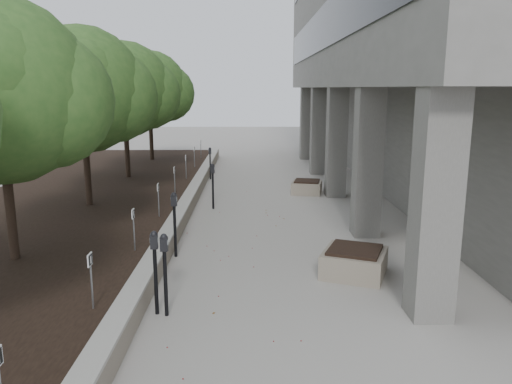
{
  "coord_description": "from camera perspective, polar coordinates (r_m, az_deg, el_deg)",
  "views": [
    {
      "loc": [
        0.27,
        -7.16,
        3.98
      ],
      "look_at": [
        0.4,
        5.99,
        1.21
      ],
      "focal_mm": 34.8,
      "sensor_mm": 36.0,
      "label": 1
    }
  ],
  "objects": [
    {
      "name": "parking_sign_2",
      "position": [
        8.67,
        -18.39,
        -9.71
      ],
      "size": [
        0.04,
        0.22,
        0.96
      ],
      "primitive_type": null,
      "color": "black",
      "rests_on": "planting_bed"
    },
    {
      "name": "parking_meter_3",
      "position": [
        11.95,
        -9.32,
        -3.74
      ],
      "size": [
        0.16,
        0.12,
        1.58
      ],
      "primitive_type": null,
      "rotation": [
        0.0,
        0.0,
        -0.04
      ],
      "color": "black",
      "rests_on": "ground"
    },
    {
      "name": "crabapple_tree_2",
      "position": [
        11.39,
        -27.17,
        6.26
      ],
      "size": [
        4.6,
        4.0,
        5.44
      ],
      "primitive_type": null,
      "color": "#2E5620",
      "rests_on": "planting_bed"
    },
    {
      "name": "parking_sign_3",
      "position": [
        11.4,
        -13.86,
        -4.25
      ],
      "size": [
        0.04,
        0.22,
        0.96
      ],
      "primitive_type": null,
      "color": "black",
      "rests_on": "planting_bed"
    },
    {
      "name": "berry_scatter",
      "position": [
        12.79,
        -2.2,
        -6.19
      ],
      "size": [
        3.3,
        14.1,
        0.02
      ],
      "primitive_type": null,
      "color": "maroon",
      "rests_on": "ground"
    },
    {
      "name": "planting_bed",
      "position": [
        17.57,
        -19.72,
        -1.25
      ],
      "size": [
        7.0,
        26.0,
        0.4
      ],
      "primitive_type": "cube",
      "color": "black",
      "rests_on": "ground"
    },
    {
      "name": "crabapple_tree_3",
      "position": [
        16.01,
        -19.22,
        8.16
      ],
      "size": [
        4.6,
        4.0,
        5.44
      ],
      "primitive_type": null,
      "color": "#2E5620",
      "rests_on": "planting_bed"
    },
    {
      "name": "parking_meter_4",
      "position": [
        16.55,
        -4.98,
        0.65
      ],
      "size": [
        0.17,
        0.13,
        1.53
      ],
      "primitive_type": null,
      "rotation": [
        0.0,
        0.0,
        -0.17
      ],
      "color": "black",
      "rests_on": "ground"
    },
    {
      "name": "retaining_wall",
      "position": [
        16.71,
        -7.74,
        -1.12
      ],
      "size": [
        0.39,
        26.0,
        0.5
      ],
      "primitive_type": null,
      "color": "gray",
      "rests_on": "ground"
    },
    {
      "name": "crabapple_tree_5",
      "position": [
        25.68,
        -12.11,
        9.7
      ],
      "size": [
        4.6,
        4.0,
        5.44
      ],
      "primitive_type": null,
      "color": "#2E5620",
      "rests_on": "planting_bed"
    },
    {
      "name": "parking_sign_4",
      "position": [
        14.25,
        -11.14,
        -0.91
      ],
      "size": [
        0.04,
        0.22,
        0.96
      ],
      "primitive_type": null,
      "color": "black",
      "rests_on": "planting_bed"
    },
    {
      "name": "planter_front",
      "position": [
        11.03,
        11.23,
        -7.84
      ],
      "size": [
        1.66,
        1.66,
        0.6
      ],
      "primitive_type": null,
      "rotation": [
        0.0,
        0.0,
        -0.38
      ],
      "color": "gray",
      "rests_on": "ground"
    },
    {
      "name": "parking_sign_6",
      "position": [
        20.07,
        -8.05,
        2.87
      ],
      "size": [
        0.04,
        0.22,
        0.96
      ],
      "primitive_type": null,
      "color": "black",
      "rests_on": "planting_bed"
    },
    {
      "name": "parking_sign_5",
      "position": [
        17.14,
        -9.33,
        1.3
      ],
      "size": [
        0.04,
        0.22,
        0.96
      ],
      "primitive_type": null,
      "color": "black",
      "rests_on": "planting_bed"
    },
    {
      "name": "parking_meter_2",
      "position": [
        8.95,
        -10.39,
        -9.39
      ],
      "size": [
        0.16,
        0.12,
        1.52
      ],
      "primitive_type": null,
      "rotation": [
        0.0,
        0.0,
        -0.07
      ],
      "color": "black",
      "rests_on": "ground"
    },
    {
      "name": "planter_back",
      "position": [
        19.15,
        5.85,
        0.61
      ],
      "size": [
        1.3,
        1.3,
        0.51
      ],
      "primitive_type": null,
      "rotation": [
        0.0,
        0.0,
        -0.21
      ],
      "color": "gray",
      "rests_on": "ground"
    },
    {
      "name": "parking_sign_8",
      "position": [
        25.98,
        -6.35,
        4.95
      ],
      "size": [
        0.04,
        0.22,
        0.96
      ],
      "primitive_type": null,
      "color": "black",
      "rests_on": "planting_bed"
    },
    {
      "name": "parking_meter_1",
      "position": [
        9.04,
        -11.48,
        -9.12
      ],
      "size": [
        0.16,
        0.12,
        1.55
      ],
      "primitive_type": null,
      "rotation": [
        0.0,
        0.0,
        0.05
      ],
      "color": "black",
      "rests_on": "ground"
    },
    {
      "name": "parking_meter_5",
      "position": [
        22.02,
        -5.29,
        3.3
      ],
      "size": [
        0.15,
        0.11,
        1.43
      ],
      "primitive_type": null,
      "rotation": [
        0.0,
        0.0,
        0.06
      ],
      "color": "black",
      "rests_on": "ground"
    },
    {
      "name": "crabapple_tree_4",
      "position": [
        20.8,
        -14.85,
        9.12
      ],
      "size": [
        4.6,
        4.0,
        5.44
      ],
      "primitive_type": null,
      "color": "#2E5620",
      "rests_on": "planting_bed"
    },
    {
      "name": "parking_sign_7",
      "position": [
        23.02,
        -7.1,
        4.05
      ],
      "size": [
        0.04,
        0.22,
        0.96
      ],
      "primitive_type": null,
      "color": "black",
      "rests_on": "planting_bed"
    },
    {
      "name": "ground",
      "position": [
        8.19,
        -2.5,
        -17.17
      ],
      "size": [
        90.0,
        90.0,
        0.0
      ],
      "primitive_type": "plane",
      "color": "#9A968E",
      "rests_on": "ground"
    }
  ]
}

